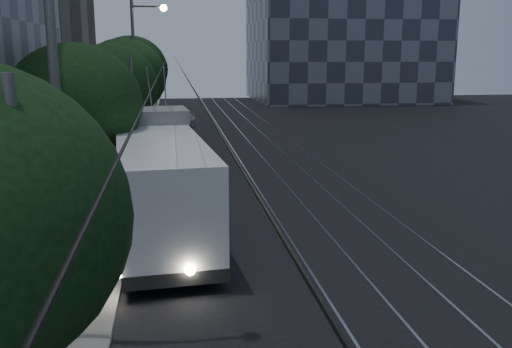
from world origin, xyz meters
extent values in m
plane|color=black|center=(0.00, 0.00, 0.00)|extent=(120.00, 120.00, 0.00)
cube|color=slate|center=(-7.50, 20.00, 0.07)|extent=(5.00, 90.00, 0.15)
cube|color=#93939B|center=(0.28, 20.00, 0.01)|extent=(0.08, 90.00, 0.02)
cube|color=#93939B|center=(1.72, 20.00, 0.01)|extent=(0.08, 90.00, 0.02)
cube|color=#93939B|center=(3.28, 20.00, 0.01)|extent=(0.08, 90.00, 0.02)
cube|color=#93939B|center=(4.72, 20.00, 0.01)|extent=(0.08, 90.00, 0.02)
cylinder|color=black|center=(-3.85, 20.00, 5.60)|extent=(0.02, 90.00, 0.02)
cylinder|color=black|center=(-3.15, 20.00, 5.60)|extent=(0.02, 90.00, 0.02)
cylinder|color=slate|center=(-5.30, -10.00, 3.00)|extent=(0.14, 0.14, 6.00)
cylinder|color=slate|center=(-5.30, 10.00, 3.00)|extent=(0.14, 0.14, 6.00)
cylinder|color=slate|center=(-5.30, 30.00, 3.00)|extent=(0.14, 0.14, 6.00)
cylinder|color=slate|center=(-5.30, 50.00, 3.00)|extent=(0.14, 0.14, 6.00)
cube|color=#363945|center=(18.00, 55.00, 12.00)|extent=(22.00, 18.00, 24.00)
cube|color=silver|center=(-4.10, 3.40, 1.89)|extent=(3.85, 12.98, 3.04)
cube|color=black|center=(-4.10, 3.40, 0.53)|extent=(3.90, 13.02, 0.37)
cube|color=black|center=(-4.10, 3.93, 2.02)|extent=(3.68, 10.33, 1.12)
cube|color=black|center=(-4.10, -2.97, 2.18)|extent=(2.42, 0.30, 1.39)
cube|color=black|center=(-4.10, 9.76, 2.13)|extent=(2.22, 0.28, 1.07)
cube|color=#25DE3F|center=(-4.10, -2.97, 3.14)|extent=(1.70, 0.21, 0.34)
cube|color=gray|center=(-4.10, 6.59, 3.68)|extent=(2.52, 2.54, 0.53)
sphere|color=white|center=(-5.01, -3.02, 0.80)|extent=(0.28, 0.28, 0.28)
sphere|color=white|center=(-3.19, -3.02, 0.80)|extent=(0.28, 0.28, 0.28)
cylinder|color=slate|center=(-4.42, 7.71, 4.56)|extent=(0.06, 4.82, 2.14)
cylinder|color=slate|center=(-3.78, 7.71, 4.56)|extent=(0.06, 4.82, 2.14)
cylinder|color=black|center=(-5.41, -0.70, 0.53)|extent=(0.32, 1.07, 1.07)
cylinder|color=black|center=(-2.79, -0.70, 0.53)|extent=(0.32, 1.07, 1.07)
cylinder|color=black|center=(-5.41, 6.21, 0.53)|extent=(0.32, 1.07, 1.07)
cylinder|color=black|center=(-2.79, 6.21, 0.53)|extent=(0.32, 1.07, 1.07)
cylinder|color=black|center=(-5.41, 8.26, 0.53)|extent=(0.32, 1.07, 1.07)
cylinder|color=black|center=(-2.79, 8.26, 0.53)|extent=(0.32, 1.07, 1.07)
imported|color=#A4A5AB|center=(-3.66, 8.66, 0.84)|extent=(4.40, 6.61, 1.69)
imported|color=#B2B1B6|center=(-4.30, 14.00, 0.64)|extent=(2.37, 4.00, 1.28)
imported|color=silver|center=(-4.18, 21.41, 0.67)|extent=(3.40, 4.97, 1.34)
imported|color=silver|center=(-4.24, 25.81, 0.65)|extent=(1.50, 4.01, 1.31)
imported|color=silver|center=(-3.07, 29.50, 0.72)|extent=(3.20, 4.58, 1.45)
cylinder|color=black|center=(-7.00, 4.75, 1.27)|extent=(0.44, 0.44, 2.53)
ellipsoid|color=black|center=(-7.00, 4.75, 4.35)|extent=(4.85, 4.85, 4.36)
cylinder|color=black|center=(-6.50, 12.49, 1.38)|extent=(0.44, 0.44, 2.76)
ellipsoid|color=black|center=(-6.50, 12.49, 4.51)|extent=(4.66, 4.66, 4.19)
cylinder|color=black|center=(-6.50, 20.94, 1.29)|extent=(0.44, 0.44, 2.58)
ellipsoid|color=black|center=(-6.50, 20.94, 4.60)|extent=(5.39, 5.39, 4.85)
cylinder|color=black|center=(-6.50, 27.94, 1.44)|extent=(0.44, 0.44, 2.87)
ellipsoid|color=black|center=(-6.50, 27.94, 4.90)|extent=(5.42, 5.42, 4.88)
cylinder|color=black|center=(-6.50, 34.52, 1.28)|extent=(0.44, 0.44, 2.56)
ellipsoid|color=black|center=(-6.50, 34.52, 4.62)|extent=(5.48, 5.48, 4.93)
cylinder|color=slate|center=(-5.80, -4.83, 4.97)|extent=(0.20, 0.20, 9.94)
cylinder|color=slate|center=(-5.80, 20.66, 4.64)|extent=(0.20, 0.20, 9.29)
cylinder|color=slate|center=(-4.78, 20.66, 8.91)|extent=(2.04, 0.12, 0.12)
sphere|color=#FFD58C|center=(-3.85, 20.66, 8.82)|extent=(0.44, 0.44, 0.44)
camera|label=1|loc=(-3.52, -16.68, 6.24)|focal=40.00mm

